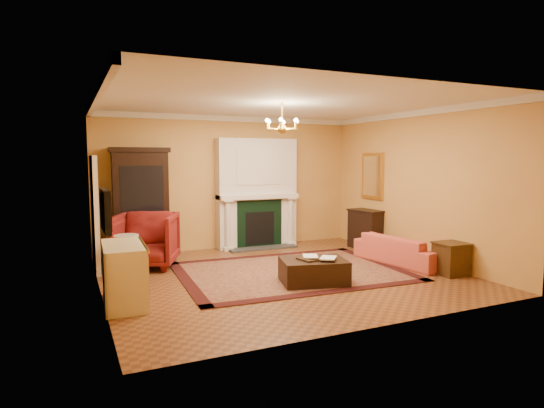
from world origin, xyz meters
TOP-DOWN VIEW (x-y plane):
  - floor at (0.00, 0.00)m, footprint 6.00×5.50m
  - ceiling at (0.00, 0.00)m, footprint 6.00×5.50m
  - wall_back at (0.00, 2.76)m, footprint 6.00×0.02m
  - wall_front at (0.00, -2.76)m, footprint 6.00×0.02m
  - wall_left at (-3.01, 0.00)m, footprint 0.02×5.50m
  - wall_right at (3.01, 0.00)m, footprint 0.02×5.50m
  - fireplace at (0.60, 2.57)m, footprint 1.90×0.70m
  - crown_molding at (0.00, 0.96)m, footprint 6.00×5.50m
  - doorway at (-2.95, 1.70)m, footprint 0.08×1.05m
  - tv_panel at (-2.95, -0.60)m, footprint 0.09×0.95m
  - gilt_mirror at (2.97, 1.40)m, footprint 0.06×0.76m
  - chandelier at (-0.00, 0.00)m, footprint 0.63×0.55m
  - oriental_rug at (0.23, 0.11)m, footprint 4.11×3.17m
  - china_cabinet at (-2.03, 2.49)m, footprint 1.10×0.53m
  - wingback_armchair at (-2.09, 1.57)m, footprint 1.41×1.37m
  - pedestal_table at (-2.51, 0.92)m, footprint 0.42×0.42m
  - commode at (-2.73, -0.56)m, footprint 0.59×1.17m
  - coral_sofa at (2.50, -0.19)m, footprint 0.82×1.96m
  - end_table at (2.72, -1.24)m, footprint 0.49×0.49m
  - console_table at (2.78, 1.34)m, footprint 0.56×0.83m
  - leather_ottoman at (0.23, -0.73)m, footprint 1.20×0.99m
  - ottoman_tray at (0.21, -0.74)m, footprint 0.48×0.40m
  - book_a at (0.07, -0.65)m, footprint 0.23×0.13m
  - book_b at (0.30, -0.84)m, footprint 0.20×0.17m
  - topiary_left at (0.09, 2.53)m, footprint 0.18×0.18m
  - topiary_right at (1.27, 2.53)m, footprint 0.17×0.17m

SIDE VIEW (x-z plane):
  - floor at x=0.00m, z-range -0.02..0.00m
  - oriental_rug at x=0.23m, z-range 0.00..0.02m
  - leather_ottoman at x=0.23m, z-range 0.02..0.41m
  - end_table at x=2.72m, z-range 0.00..0.55m
  - coral_sofa at x=2.50m, z-range 0.00..0.74m
  - ottoman_tray at x=0.21m, z-range 0.41..0.43m
  - console_table at x=2.78m, z-range 0.00..0.85m
  - commode at x=-2.73m, z-range 0.00..0.86m
  - pedestal_table at x=-2.51m, z-range 0.06..0.80m
  - wingback_armchair at x=-2.09m, z-range 0.00..1.13m
  - book_a at x=0.07m, z-range 0.43..0.75m
  - book_b at x=0.30m, z-range 0.43..0.76m
  - doorway at x=-2.95m, z-range 0.00..2.10m
  - china_cabinet at x=-2.03m, z-range 0.00..2.17m
  - fireplace at x=0.60m, z-range -0.06..2.44m
  - tv_panel at x=-2.95m, z-range 1.06..1.64m
  - topiary_right at x=1.27m, z-range 1.25..1.70m
  - topiary_left at x=0.09m, z-range 1.25..1.73m
  - wall_back at x=0.00m, z-range 0.00..3.00m
  - wall_front at x=0.00m, z-range 0.00..3.00m
  - wall_left at x=-3.01m, z-range 0.00..3.00m
  - wall_right at x=3.01m, z-range 0.00..3.00m
  - gilt_mirror at x=2.97m, z-range 1.12..2.17m
  - chandelier at x=0.00m, z-range 2.34..2.87m
  - crown_molding at x=0.00m, z-range 2.88..3.00m
  - ceiling at x=0.00m, z-range 3.00..3.02m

